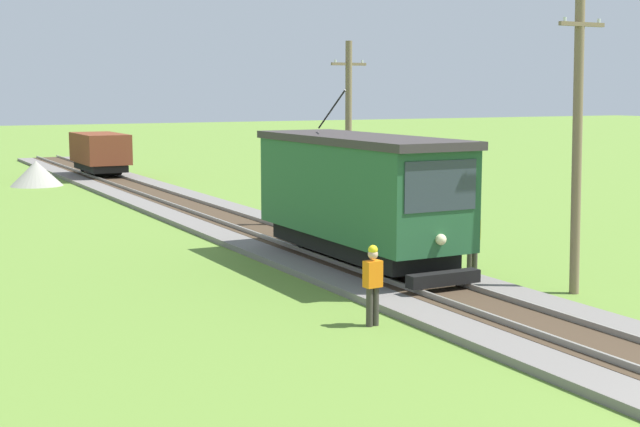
% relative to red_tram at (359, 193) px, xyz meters
% --- Properties ---
extents(red_tram, '(2.60, 8.54, 4.79)m').
position_rel_red_tram_xyz_m(red_tram, '(0.00, 0.00, 0.00)').
color(red_tram, '#235633').
rests_on(red_tram, rail_right).
extents(freight_car, '(2.40, 5.20, 2.31)m').
position_rel_red_tram_xyz_m(freight_car, '(-0.00, 29.94, -0.64)').
color(freight_car, brown).
rests_on(freight_car, rail_right).
extents(utility_pole_near_tram, '(1.40, 0.43, 7.59)m').
position_rel_red_tram_xyz_m(utility_pole_near_tram, '(3.25, -5.16, 1.70)').
color(utility_pole_near_tram, '#7A664C').
rests_on(utility_pole_near_tram, ground).
extents(utility_pole_mid, '(1.40, 0.26, 6.84)m').
position_rel_red_tram_xyz_m(utility_pole_mid, '(3.25, 6.36, 1.32)').
color(utility_pole_mid, '#7A664C').
rests_on(utility_pole_mid, ground).
extents(gravel_pile, '(2.77, 2.77, 1.36)m').
position_rel_red_tram_xyz_m(gravel_pile, '(-4.04, 27.54, -1.52)').
color(gravel_pile, '#9E998E').
rests_on(gravel_pile, ground).
extents(track_worker, '(0.40, 0.27, 1.78)m').
position_rel_red_tram_xyz_m(track_worker, '(-2.88, -5.59, -1.21)').
color(track_worker, '#38332D').
rests_on(track_worker, ground).
extents(second_worker, '(0.44, 0.35, 1.78)m').
position_rel_red_tram_xyz_m(second_worker, '(2.86, -1.56, -1.21)').
color(second_worker, '#38332D').
rests_on(second_worker, ground).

